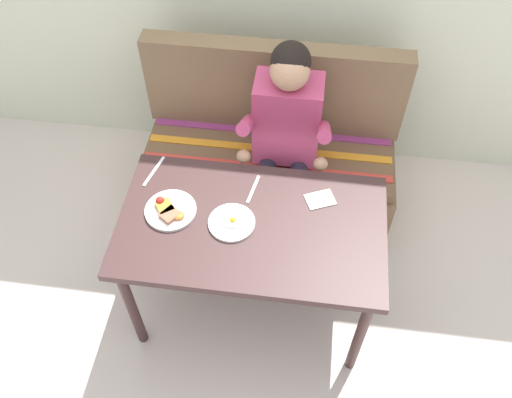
# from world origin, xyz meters

# --- Properties ---
(ground_plane) EXTENTS (8.00, 8.00, 0.00)m
(ground_plane) POSITION_xyz_m (0.00, 0.00, 0.00)
(ground_plane) COLOR beige
(table) EXTENTS (1.20, 0.70, 0.73)m
(table) POSITION_xyz_m (0.00, 0.00, 0.65)
(table) COLOR #3A2524
(table) RESTS_ON ground
(couch) EXTENTS (1.44, 0.56, 1.00)m
(couch) POSITION_xyz_m (0.00, 0.76, 0.33)
(couch) COLOR brown
(couch) RESTS_ON ground
(person) EXTENTS (0.45, 0.61, 1.21)m
(person) POSITION_xyz_m (0.09, 0.59, 0.74)
(person) COLOR #B53E67
(person) RESTS_ON ground
(plate_breakfast) EXTENTS (0.23, 0.23, 0.05)m
(plate_breakfast) POSITION_xyz_m (-0.38, 0.02, 0.74)
(plate_breakfast) COLOR white
(plate_breakfast) RESTS_ON table
(plate_eggs) EXTENTS (0.21, 0.21, 0.04)m
(plate_eggs) POSITION_xyz_m (-0.09, -0.01, 0.74)
(plate_eggs) COLOR white
(plate_eggs) RESTS_ON table
(napkin) EXTENTS (0.16, 0.14, 0.01)m
(napkin) POSITION_xyz_m (0.30, 0.18, 0.73)
(napkin) COLOR silver
(napkin) RESTS_ON table
(fork) EXTENTS (0.05, 0.17, 0.00)m
(fork) POSITION_xyz_m (-0.02, 0.20, 0.73)
(fork) COLOR silver
(fork) RESTS_ON table
(knife) EXTENTS (0.06, 0.20, 0.00)m
(knife) POSITION_xyz_m (-0.51, 0.25, 0.73)
(knife) COLOR silver
(knife) RESTS_ON table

